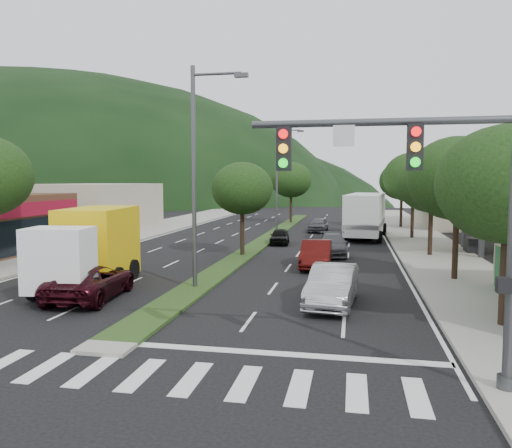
% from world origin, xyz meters
% --- Properties ---
extents(ground, '(160.00, 160.00, 0.00)m').
position_xyz_m(ground, '(0.00, 0.00, 0.00)').
color(ground, black).
rests_on(ground, ground).
extents(sidewalk_right, '(5.00, 90.00, 0.15)m').
position_xyz_m(sidewalk_right, '(12.50, 25.00, 0.07)').
color(sidewalk_right, gray).
rests_on(sidewalk_right, ground).
extents(sidewalk_left, '(6.00, 90.00, 0.15)m').
position_xyz_m(sidewalk_left, '(-13.00, 25.00, 0.07)').
color(sidewalk_left, gray).
rests_on(sidewalk_left, ground).
extents(median, '(1.60, 56.00, 0.12)m').
position_xyz_m(median, '(0.00, 28.00, 0.06)').
color(median, '#223714').
rests_on(median, ground).
extents(crosswalk, '(19.00, 2.20, 0.01)m').
position_xyz_m(crosswalk, '(0.00, -2.00, 0.01)').
color(crosswalk, silver).
rests_on(crosswalk, ground).
extents(traffic_signal, '(6.12, 0.40, 7.00)m').
position_xyz_m(traffic_signal, '(9.03, -1.54, 4.65)').
color(traffic_signal, '#47494C').
rests_on(traffic_signal, ground).
extents(bldg_left_far, '(9.00, 14.00, 4.60)m').
position_xyz_m(bldg_left_far, '(-19.00, 34.00, 2.30)').
color(bldg_left_far, '#BDB396').
rests_on(bldg_left_far, ground).
extents(bldg_right_far, '(10.00, 16.00, 5.20)m').
position_xyz_m(bldg_right_far, '(19.50, 44.00, 2.60)').
color(bldg_right_far, '#BDB396').
rests_on(bldg_right_far, ground).
extents(hill_far, '(176.00, 132.00, 82.00)m').
position_xyz_m(hill_far, '(-80.00, 110.00, 0.00)').
color(hill_far, black).
rests_on(hill_far, ground).
extents(tree_r_a, '(4.60, 4.60, 6.63)m').
position_xyz_m(tree_r_a, '(12.00, 4.00, 4.82)').
color(tree_r_a, black).
rests_on(tree_r_a, sidewalk_right).
extents(tree_r_b, '(4.80, 4.80, 6.94)m').
position_xyz_m(tree_r_b, '(12.00, 12.00, 5.04)').
color(tree_r_b, black).
rests_on(tree_r_b, sidewalk_right).
extents(tree_r_c, '(4.40, 4.40, 6.48)m').
position_xyz_m(tree_r_c, '(12.00, 20.00, 4.75)').
color(tree_r_c, black).
rests_on(tree_r_c, sidewalk_right).
extents(tree_r_d, '(5.00, 5.00, 7.17)m').
position_xyz_m(tree_r_d, '(12.00, 30.00, 5.18)').
color(tree_r_d, black).
rests_on(tree_r_d, sidewalk_right).
extents(tree_r_e, '(4.60, 4.60, 6.71)m').
position_xyz_m(tree_r_e, '(12.00, 40.00, 4.89)').
color(tree_r_e, black).
rests_on(tree_r_e, sidewalk_right).
extents(tree_med_near, '(4.00, 4.00, 6.02)m').
position_xyz_m(tree_med_near, '(0.00, 18.00, 4.43)').
color(tree_med_near, black).
rests_on(tree_med_near, median).
extents(tree_med_far, '(4.80, 4.80, 6.94)m').
position_xyz_m(tree_med_far, '(0.00, 44.00, 5.01)').
color(tree_med_far, black).
rests_on(tree_med_far, median).
extents(streetlight_near, '(2.60, 0.25, 10.00)m').
position_xyz_m(streetlight_near, '(0.21, 8.00, 5.58)').
color(streetlight_near, '#47494C').
rests_on(streetlight_near, ground).
extents(streetlight_mid, '(2.60, 0.25, 10.00)m').
position_xyz_m(streetlight_mid, '(0.21, 33.00, 5.58)').
color(streetlight_mid, '#47494C').
rests_on(streetlight_mid, ground).
extents(sedan_silver, '(2.11, 4.94, 1.58)m').
position_xyz_m(sedan_silver, '(6.30, 6.18, 0.79)').
color(sedan_silver, '#ACAFB4').
rests_on(sedan_silver, ground).
extents(suv_maroon, '(2.84, 5.36, 1.44)m').
position_xyz_m(suv_maroon, '(-3.67, 5.32, 0.72)').
color(suv_maroon, black).
rests_on(suv_maroon, ground).
extents(car_queue_a, '(1.72, 3.66, 1.21)m').
position_xyz_m(car_queue_a, '(1.50, 24.69, 0.61)').
color(car_queue_a, black).
rests_on(car_queue_a, ground).
extents(car_queue_b, '(2.18, 4.91, 1.40)m').
position_xyz_m(car_queue_b, '(5.75, 19.69, 0.70)').
color(car_queue_b, '#46464B').
rests_on(car_queue_b, ground).
extents(car_queue_c, '(1.71, 4.71, 1.54)m').
position_xyz_m(car_queue_c, '(5.04, 14.69, 0.77)').
color(car_queue_c, '#460D0B').
rests_on(car_queue_c, ground).
extents(car_queue_d, '(2.45, 5.04, 1.38)m').
position_xyz_m(car_queue_d, '(7.52, 29.69, 0.69)').
color(car_queue_d, black).
rests_on(car_queue_d, ground).
extents(car_queue_e, '(1.95, 4.15, 1.37)m').
position_xyz_m(car_queue_e, '(3.81, 34.69, 0.69)').
color(car_queue_e, '#535359').
rests_on(car_queue_e, ground).
extents(box_truck, '(3.58, 7.65, 3.64)m').
position_xyz_m(box_truck, '(-4.81, 7.47, 1.72)').
color(box_truck, white).
rests_on(box_truck, ground).
extents(motorhome, '(4.04, 10.15, 3.80)m').
position_xyz_m(motorhome, '(8.17, 30.40, 2.02)').
color(motorhome, silver).
rests_on(motorhome, ground).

